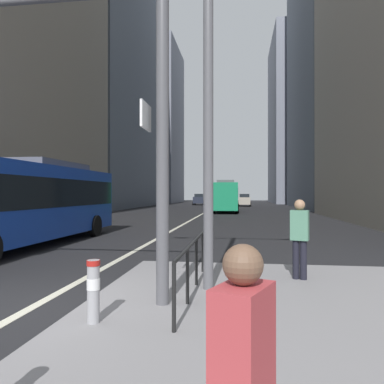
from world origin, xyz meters
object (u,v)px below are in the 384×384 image
object	(u,v)px
city_bus_blue_oncoming	(26,199)
bollard_right	(93,288)
pedestrian_waiting	(300,235)
car_oncoming_mid	(199,199)
city_bus_red_receding	(226,195)
traffic_signal_gantry	(55,79)
car_receding_near	(245,200)
pedestrian_walking	(243,382)
street_lamp_post	(208,32)

from	to	relation	value
city_bus_blue_oncoming	bollard_right	distance (m)	9.93
city_bus_blue_oncoming	pedestrian_waiting	size ratio (longest dim) A/B	6.59
car_oncoming_mid	bollard_right	xyz separation A→B (m)	(4.95, -58.68, -0.33)
city_bus_red_receding	car_oncoming_mid	bearing A→B (deg)	103.61
traffic_signal_gantry	pedestrian_waiting	distance (m)	5.90
city_bus_red_receding	car_receding_near	world-z (taller)	city_bus_red_receding
car_receding_near	city_bus_red_receding	bearing A→B (deg)	-97.35
car_oncoming_mid	pedestrian_walking	xyz separation A→B (m)	(7.11, -61.88, 0.06)
bollard_right	pedestrian_walking	world-z (taller)	pedestrian_walking
street_lamp_post	traffic_signal_gantry	bearing A→B (deg)	-157.31
pedestrian_waiting	city_bus_blue_oncoming	bearing A→B (deg)	153.62
car_oncoming_mid	street_lamp_post	xyz separation A→B (m)	(6.47, -56.56, 4.29)
city_bus_red_receding	street_lamp_post	bearing A→B (deg)	-88.46
pedestrian_waiting	pedestrian_walking	bearing A→B (deg)	-101.44
traffic_signal_gantry	pedestrian_waiting	size ratio (longest dim) A/B	3.40
car_oncoming_mid	traffic_signal_gantry	distance (m)	57.88
street_lamp_post	bollard_right	bearing A→B (deg)	-125.44
city_bus_blue_oncoming	car_oncoming_mid	bearing A→B (deg)	88.89
city_bus_blue_oncoming	traffic_signal_gantry	world-z (taller)	traffic_signal_gantry
car_oncoming_mid	traffic_signal_gantry	world-z (taller)	traffic_signal_gantry
traffic_signal_gantry	car_oncoming_mid	bearing A→B (deg)	93.77
car_receding_near	pedestrian_walking	world-z (taller)	car_receding_near
car_receding_near	bollard_right	size ratio (longest dim) A/B	4.78
car_receding_near	pedestrian_waiting	world-z (taller)	car_receding_near
city_bus_red_receding	street_lamp_post	xyz separation A→B (m)	(0.90, -33.57, 3.45)
city_bus_blue_oncoming	city_bus_red_receding	size ratio (longest dim) A/B	1.04
car_receding_near	street_lamp_post	xyz separation A→B (m)	(-1.34, -50.92, 4.29)
car_receding_near	street_lamp_post	size ratio (longest dim) A/B	0.55
car_oncoming_mid	street_lamp_post	size ratio (longest dim) A/B	0.53
traffic_signal_gantry	bollard_right	world-z (taller)	traffic_signal_gantry
pedestrian_walking	city_bus_red_receding	bearing A→B (deg)	92.27
street_lamp_post	city_bus_blue_oncoming	bearing A→B (deg)	142.41
city_bus_red_receding	car_receding_near	size ratio (longest dim) A/B	2.55
pedestrian_walking	street_lamp_post	bearing A→B (deg)	96.89
city_bus_blue_oncoming	pedestrian_walking	size ratio (longest dim) A/B	7.11
traffic_signal_gantry	pedestrian_walking	world-z (taller)	traffic_signal_gantry
car_oncoming_mid	bollard_right	bearing A→B (deg)	-85.18
car_receding_near	pedestrian_walking	bearing A→B (deg)	-90.71
bollard_right	traffic_signal_gantry	bearing A→B (deg)	138.60
city_bus_blue_oncoming	car_receding_near	bearing A→B (deg)	78.99
city_bus_red_receding	traffic_signal_gantry	size ratio (longest dim) A/B	1.87
city_bus_blue_oncoming	city_bus_red_receding	world-z (taller)	same
city_bus_red_receding	traffic_signal_gantry	world-z (taller)	traffic_signal_gantry
traffic_signal_gantry	pedestrian_walking	distance (m)	6.16
traffic_signal_gantry	bollard_right	xyz separation A→B (m)	(1.15, -1.01, -3.44)
car_receding_near	pedestrian_waiting	size ratio (longest dim) A/B	2.49
car_oncoming_mid	car_receding_near	distance (m)	9.63
traffic_signal_gantry	street_lamp_post	size ratio (longest dim) A/B	0.75
street_lamp_post	bollard_right	xyz separation A→B (m)	(-1.51, -2.13, -4.62)
bollard_right	car_receding_near	bearing A→B (deg)	86.92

